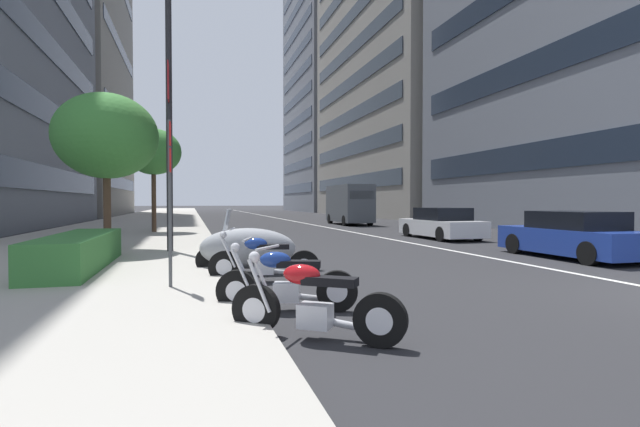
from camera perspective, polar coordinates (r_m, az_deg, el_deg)
sidewalk_right_plaza at (r=35.68m, az=-20.84°, el=-1.15°), size 160.00×8.32×0.15m
lane_centre_stripe at (r=41.38m, az=-3.96°, el=-0.81°), size 110.00×0.16×0.01m
motorcycle_under_tarp at (r=5.52m, az=-0.83°, el=-11.22°), size 1.34×1.83×1.08m
motorcycle_far_end_row at (r=6.95m, az=-4.31°, el=-8.61°), size 0.84×2.03×1.08m
motorcycle_nearest_camera at (r=9.46m, az=-7.12°, el=-5.74°), size 0.74×2.21×1.48m
motorcycle_by_sign_pole at (r=10.70m, az=-9.00°, el=-4.28°), size 1.27×2.30×1.02m
car_lead_in_lane at (r=15.21m, az=28.63°, el=-2.44°), size 4.33×1.89×1.35m
car_following_behind at (r=21.17m, az=14.66°, el=-1.29°), size 4.53×1.97×1.37m
delivery_van_ahead at (r=33.25m, az=3.61°, el=1.21°), size 5.47×2.14×2.81m
parking_sign_by_curb at (r=8.40m, az=-17.94°, el=3.61°), size 0.32×0.06×2.88m
street_lamp_with_banners at (r=15.04m, az=-17.08°, el=16.59°), size 1.26×2.08×9.24m
clipped_hedge_bed at (r=11.67m, az=-27.53°, el=-4.13°), size 4.95×1.10×0.74m
street_tree_far_plaza at (r=15.62m, az=-24.77°, el=8.59°), size 3.03×3.03×4.75m
street_tree_by_lamp_post at (r=24.34m, az=-19.78°, el=7.11°), size 2.65×2.65×5.06m
office_tower_mid_left at (r=61.36m, az=12.64°, el=23.02°), size 29.57×18.30×48.47m
office_tower_far_left_down_avenue at (r=86.12m, az=2.52°, el=16.94°), size 23.71×16.13×49.31m
office_tower_behind_plaza at (r=70.44m, az=-32.33°, el=20.50°), size 27.02×20.89×49.78m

